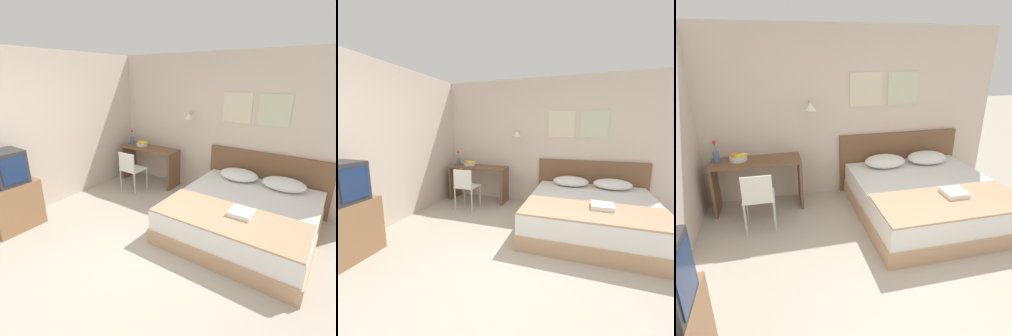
# 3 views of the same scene
# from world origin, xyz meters

# --- Properties ---
(ground_plane) EXTENTS (24.00, 24.00, 0.00)m
(ground_plane) POSITION_xyz_m (0.00, 0.00, 0.00)
(ground_plane) COLOR #B2A899
(wall_back) EXTENTS (5.22, 0.31, 2.65)m
(wall_back) POSITION_xyz_m (0.01, 2.83, 1.33)
(wall_back) COLOR beige
(wall_back) RESTS_ON ground_plane
(bed) EXTENTS (1.98, 2.10, 0.51)m
(bed) POSITION_xyz_m (0.97, 1.69, 0.25)
(bed) COLOR tan
(bed) RESTS_ON ground_plane
(headboard) EXTENTS (2.10, 0.06, 0.98)m
(headboard) POSITION_xyz_m (0.97, 2.77, 0.49)
(headboard) COLOR brown
(headboard) RESTS_ON ground_plane
(pillow_left) EXTENTS (0.67, 0.48, 0.18)m
(pillow_left) POSITION_xyz_m (0.60, 2.45, 0.60)
(pillow_left) COLOR white
(pillow_left) RESTS_ON bed
(pillow_right) EXTENTS (0.67, 0.48, 0.18)m
(pillow_right) POSITION_xyz_m (1.35, 2.45, 0.60)
(pillow_right) COLOR white
(pillow_right) RESTS_ON bed
(throw_blanket) EXTENTS (1.92, 0.84, 0.02)m
(throw_blanket) POSITION_xyz_m (0.97, 1.08, 0.52)
(throw_blanket) COLOR tan
(throw_blanket) RESTS_ON bed
(folded_towel_near_foot) EXTENTS (0.29, 0.29, 0.06)m
(folded_towel_near_foot) POSITION_xyz_m (1.09, 1.23, 0.56)
(folded_towel_near_foot) COLOR white
(folded_towel_near_foot) RESTS_ON throw_blanket
(desk) EXTENTS (1.28, 0.48, 0.78)m
(desk) POSITION_xyz_m (-1.40, 2.48, 0.55)
(desk) COLOR brown
(desk) RESTS_ON ground_plane
(desk_chair) EXTENTS (0.41, 0.41, 0.83)m
(desk_chair) POSITION_xyz_m (-1.38, 1.84, 0.50)
(desk_chair) COLOR white
(desk_chair) RESTS_ON ground_plane
(fruit_bowl) EXTENTS (0.28, 0.25, 0.13)m
(fruit_bowl) POSITION_xyz_m (-1.65, 2.52, 0.82)
(fruit_bowl) COLOR silver
(fruit_bowl) RESTS_ON desk
(flower_vase) EXTENTS (0.09, 0.09, 0.32)m
(flower_vase) POSITION_xyz_m (-1.94, 2.53, 0.88)
(flower_vase) COLOR #4C7099
(flower_vase) RESTS_ON desk
(tv_stand) EXTENTS (0.47, 0.69, 0.73)m
(tv_stand) POSITION_xyz_m (-1.95, -0.16, 0.37)
(tv_stand) COLOR #8E6642
(tv_stand) RESTS_ON ground_plane
(television) EXTENTS (0.46, 0.43, 0.49)m
(television) POSITION_xyz_m (-1.95, -0.16, 0.98)
(television) COLOR #2D2D30
(television) RESTS_ON tv_stand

